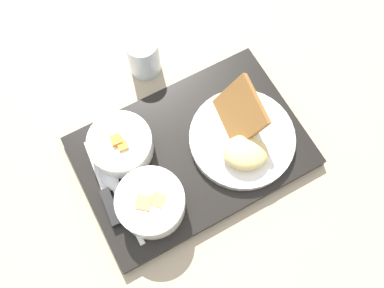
{
  "coord_description": "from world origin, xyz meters",
  "views": [
    {
      "loc": [
        -0.12,
        -0.21,
        0.72
      ],
      "look_at": [
        0.0,
        0.0,
        0.05
      ],
      "focal_mm": 38.0,
      "sensor_mm": 36.0,
      "label": 1
    }
  ],
  "objects_px": {
    "bowl_salad": "(120,144)",
    "glass_water": "(144,57)",
    "plate_main": "(242,138)",
    "spoon": "(116,191)",
    "bowl_soup": "(151,203)",
    "knife": "(109,201)"
  },
  "relations": [
    {
      "from": "bowl_salad",
      "to": "glass_water",
      "type": "xyz_separation_m",
      "value": [
        0.12,
        0.14,
        -0.01
      ]
    },
    {
      "from": "plate_main",
      "to": "spoon",
      "type": "height_order",
      "value": "plate_main"
    },
    {
      "from": "bowl_soup",
      "to": "spoon",
      "type": "relative_size",
      "value": 0.72
    },
    {
      "from": "bowl_soup",
      "to": "knife",
      "type": "relative_size",
      "value": 0.69
    },
    {
      "from": "bowl_salad",
      "to": "spoon",
      "type": "relative_size",
      "value": 0.71
    },
    {
      "from": "knife",
      "to": "spoon",
      "type": "relative_size",
      "value": 1.04
    },
    {
      "from": "bowl_soup",
      "to": "knife",
      "type": "bearing_deg",
      "value": 143.4
    },
    {
      "from": "plate_main",
      "to": "glass_water",
      "type": "relative_size",
      "value": 2.24
    },
    {
      "from": "bowl_soup",
      "to": "plate_main",
      "type": "bearing_deg",
      "value": 7.56
    },
    {
      "from": "plate_main",
      "to": "spoon",
      "type": "bearing_deg",
      "value": 173.25
    },
    {
      "from": "plate_main",
      "to": "glass_water",
      "type": "height_order",
      "value": "plate_main"
    },
    {
      "from": "knife",
      "to": "spoon",
      "type": "xyz_separation_m",
      "value": [
        0.02,
        0.01,
        -0.0
      ]
    },
    {
      "from": "spoon",
      "to": "glass_water",
      "type": "relative_size",
      "value": 1.87
    },
    {
      "from": "bowl_salad",
      "to": "knife",
      "type": "height_order",
      "value": "bowl_salad"
    },
    {
      "from": "plate_main",
      "to": "glass_water",
      "type": "xyz_separation_m",
      "value": [
        -0.08,
        0.24,
        0.0
      ]
    },
    {
      "from": "spoon",
      "to": "knife",
      "type": "bearing_deg",
      "value": 117.17
    },
    {
      "from": "bowl_salad",
      "to": "knife",
      "type": "distance_m",
      "value": 0.1
    },
    {
      "from": "bowl_salad",
      "to": "bowl_soup",
      "type": "distance_m",
      "value": 0.12
    },
    {
      "from": "spoon",
      "to": "bowl_soup",
      "type": "bearing_deg",
      "value": -141.48
    },
    {
      "from": "glass_water",
      "to": "bowl_soup",
      "type": "bearing_deg",
      "value": -114.99
    },
    {
      "from": "bowl_soup",
      "to": "glass_water",
      "type": "xyz_separation_m",
      "value": [
        0.12,
        0.26,
        -0.01
      ]
    },
    {
      "from": "bowl_salad",
      "to": "plate_main",
      "type": "distance_m",
      "value": 0.22
    }
  ]
}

